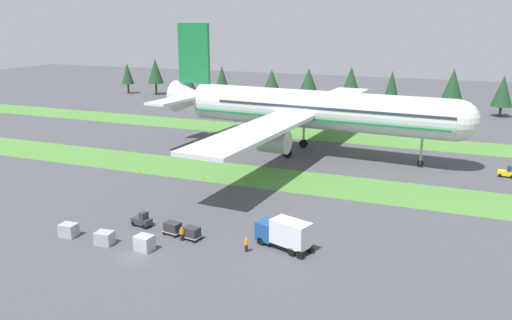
{
  "coord_description": "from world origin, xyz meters",
  "views": [
    {
      "loc": [
        31.93,
        -43.04,
        25.38
      ],
      "look_at": [
        2.47,
        29.37,
        4.0
      ],
      "focal_mm": 35.85,
      "sensor_mm": 36.0,
      "label": 1
    }
  ],
  "objects_px": {
    "baggage_tug": "(142,220)",
    "uld_container_1": "(69,230)",
    "pushback_tractor": "(507,172)",
    "uld_container_2": "(144,243)",
    "cargo_dolly_lead": "(173,227)",
    "ground_crew_marshaller": "(246,244)",
    "airliner": "(309,109)",
    "ground_crew_loader": "(182,233)",
    "cargo_dolly_second": "(191,232)",
    "taxiway_marker_0": "(139,172)",
    "catering_truck": "(284,233)",
    "uld_container_0": "(105,238)",
    "taxiway_marker_1": "(203,178)"
  },
  "relations": [
    {
      "from": "baggage_tug",
      "to": "uld_container_1",
      "type": "xyz_separation_m",
      "value": [
        -6.51,
        -5.99,
        -0.03
      ]
    },
    {
      "from": "ground_crew_marshaller",
      "to": "taxiway_marker_1",
      "type": "relative_size",
      "value": 2.49
    },
    {
      "from": "catering_truck",
      "to": "taxiway_marker_1",
      "type": "relative_size",
      "value": 10.49
    },
    {
      "from": "ground_crew_marshaller",
      "to": "uld_container_2",
      "type": "relative_size",
      "value": 0.87
    },
    {
      "from": "pushback_tractor",
      "to": "taxiway_marker_0",
      "type": "distance_m",
      "value": 62.18
    },
    {
      "from": "pushback_tractor",
      "to": "ground_crew_loader",
      "type": "distance_m",
      "value": 57.04
    },
    {
      "from": "baggage_tug",
      "to": "catering_truck",
      "type": "distance_m",
      "value": 18.98
    },
    {
      "from": "airliner",
      "to": "baggage_tug",
      "type": "height_order",
      "value": "airliner"
    },
    {
      "from": "uld_container_2",
      "to": "ground_crew_marshaller",
      "type": "bearing_deg",
      "value": 20.27
    },
    {
      "from": "uld_container_0",
      "to": "uld_container_1",
      "type": "bearing_deg",
      "value": 177.43
    },
    {
      "from": "taxiway_marker_1",
      "to": "ground_crew_marshaller",
      "type": "bearing_deg",
      "value": -52.19
    },
    {
      "from": "uld_container_0",
      "to": "taxiway_marker_0",
      "type": "height_order",
      "value": "uld_container_0"
    },
    {
      "from": "ground_crew_marshaller",
      "to": "taxiway_marker_0",
      "type": "bearing_deg",
      "value": -31.92
    },
    {
      "from": "ground_crew_marshaller",
      "to": "cargo_dolly_lead",
      "type": "bearing_deg",
      "value": -1.58
    },
    {
      "from": "ground_crew_loader",
      "to": "uld_container_2",
      "type": "bearing_deg",
      "value": -148.72
    },
    {
      "from": "uld_container_0",
      "to": "catering_truck",
      "type": "bearing_deg",
      "value": 18.96
    },
    {
      "from": "cargo_dolly_second",
      "to": "taxiway_marker_1",
      "type": "bearing_deg",
      "value": 33.43
    },
    {
      "from": "ground_crew_loader",
      "to": "taxiway_marker_0",
      "type": "relative_size",
      "value": 3.0
    },
    {
      "from": "cargo_dolly_second",
      "to": "taxiway_marker_0",
      "type": "distance_m",
      "value": 30.16
    },
    {
      "from": "catering_truck",
      "to": "taxiway_marker_1",
      "type": "xyz_separation_m",
      "value": [
        -21.04,
        19.91,
        -1.6
      ]
    },
    {
      "from": "pushback_tractor",
      "to": "taxiway_marker_0",
      "type": "bearing_deg",
      "value": 113.96
    },
    {
      "from": "cargo_dolly_lead",
      "to": "taxiway_marker_1",
      "type": "bearing_deg",
      "value": 27.23
    },
    {
      "from": "baggage_tug",
      "to": "ground_crew_marshaller",
      "type": "height_order",
      "value": "baggage_tug"
    },
    {
      "from": "cargo_dolly_second",
      "to": "uld_container_2",
      "type": "relative_size",
      "value": 1.2
    },
    {
      "from": "taxiway_marker_0",
      "to": "catering_truck",
      "type": "bearing_deg",
      "value": -30.02
    },
    {
      "from": "ground_crew_loader",
      "to": "uld_container_0",
      "type": "height_order",
      "value": "ground_crew_loader"
    },
    {
      "from": "airliner",
      "to": "catering_truck",
      "type": "distance_m",
      "value": 44.46
    },
    {
      "from": "airliner",
      "to": "ground_crew_loader",
      "type": "distance_m",
      "value": 46.12
    },
    {
      "from": "taxiway_marker_0",
      "to": "taxiway_marker_1",
      "type": "height_order",
      "value": "taxiway_marker_1"
    },
    {
      "from": "pushback_tractor",
      "to": "baggage_tug",
      "type": "bearing_deg",
      "value": 136.55
    },
    {
      "from": "cargo_dolly_second",
      "to": "taxiway_marker_1",
      "type": "xyz_separation_m",
      "value": [
        -9.93,
        21.73,
        -0.57
      ]
    },
    {
      "from": "airliner",
      "to": "uld_container_2",
      "type": "xyz_separation_m",
      "value": [
        -4.73,
        -49.27,
        -8.06
      ]
    },
    {
      "from": "baggage_tug",
      "to": "cargo_dolly_second",
      "type": "distance_m",
      "value": 7.93
    },
    {
      "from": "baggage_tug",
      "to": "uld_container_0",
      "type": "xyz_separation_m",
      "value": [
        -0.97,
        -6.24,
        -0.05
      ]
    },
    {
      "from": "catering_truck",
      "to": "taxiway_marker_1",
      "type": "bearing_deg",
      "value": 64.9
    },
    {
      "from": "ground_crew_marshaller",
      "to": "cargo_dolly_second",
      "type": "bearing_deg",
      "value": -0.44
    },
    {
      "from": "taxiway_marker_1",
      "to": "uld_container_2",
      "type": "bearing_deg",
      "value": -76.32
    },
    {
      "from": "cargo_dolly_lead",
      "to": "baggage_tug",
      "type": "bearing_deg",
      "value": 90.0
    },
    {
      "from": "cargo_dolly_lead",
      "to": "ground_crew_marshaller",
      "type": "xyz_separation_m",
      "value": [
        10.29,
        -1.07,
        0.03
      ]
    },
    {
      "from": "catering_truck",
      "to": "uld_container_2",
      "type": "distance_m",
      "value": 16.02
    },
    {
      "from": "uld_container_0",
      "to": "taxiway_marker_0",
      "type": "bearing_deg",
      "value": 116.69
    },
    {
      "from": "taxiway_marker_0",
      "to": "taxiway_marker_1",
      "type": "relative_size",
      "value": 0.83
    },
    {
      "from": "baggage_tug",
      "to": "ground_crew_marshaller",
      "type": "distance_m",
      "value": 15.37
    },
    {
      "from": "ground_crew_loader",
      "to": "taxiway_marker_1",
      "type": "bearing_deg",
      "value": 87.27
    },
    {
      "from": "airliner",
      "to": "baggage_tug",
      "type": "relative_size",
      "value": 27.45
    },
    {
      "from": "baggage_tug",
      "to": "uld_container_0",
      "type": "height_order",
      "value": "baggage_tug"
    },
    {
      "from": "pushback_tractor",
      "to": "uld_container_2",
      "type": "relative_size",
      "value": 1.34
    },
    {
      "from": "baggage_tug",
      "to": "catering_truck",
      "type": "height_order",
      "value": "catering_truck"
    },
    {
      "from": "baggage_tug",
      "to": "uld_container_1",
      "type": "distance_m",
      "value": 8.84
    },
    {
      "from": "cargo_dolly_second",
      "to": "airliner",
      "type": "bearing_deg",
      "value": 7.29
    }
  ]
}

